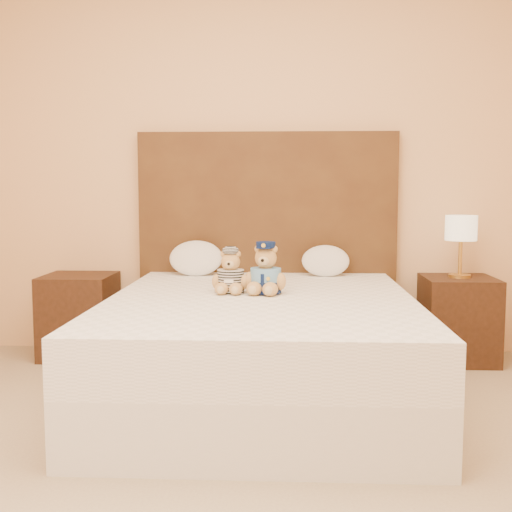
% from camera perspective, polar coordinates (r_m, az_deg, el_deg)
% --- Properties ---
extents(ground, '(4.00, 4.50, 0.00)m').
position_cam_1_polar(ground, '(2.43, -0.76, -21.39)').
color(ground, tan).
rests_on(ground, ground).
extents(room_walls, '(4.04, 4.52, 2.72)m').
position_cam_1_polar(room_walls, '(2.71, -0.18, 20.73)').
color(room_walls, '#EFBA82').
rests_on(room_walls, ground).
extents(bed, '(1.60, 2.00, 0.55)m').
position_cam_1_polar(bed, '(3.46, 0.46, -8.11)').
color(bed, white).
rests_on(bed, ground).
extents(headboard, '(1.75, 0.08, 1.50)m').
position_cam_1_polar(headboard, '(4.38, 1.00, 1.16)').
color(headboard, '#523618').
rests_on(headboard, ground).
extents(nightstand_left, '(0.45, 0.45, 0.55)m').
position_cam_1_polar(nightstand_left, '(4.46, -15.43, -5.13)').
color(nightstand_left, '#3C2013').
rests_on(nightstand_left, ground).
extents(nightstand_right, '(0.45, 0.45, 0.55)m').
position_cam_1_polar(nightstand_right, '(4.39, 17.53, -5.39)').
color(nightstand_right, '#3C2013').
rests_on(nightstand_right, ground).
extents(lamp, '(0.20, 0.20, 0.40)m').
position_cam_1_polar(lamp, '(4.31, 17.77, 2.11)').
color(lamp, gold).
rests_on(lamp, nightstand_right).
extents(teddy_police, '(0.29, 0.28, 0.28)m').
position_cam_1_polar(teddy_police, '(3.48, 0.87, -1.08)').
color(teddy_police, tan).
rests_on(teddy_police, bed).
extents(teddy_prisoner, '(0.23, 0.22, 0.24)m').
position_cam_1_polar(teddy_prisoner, '(3.51, -2.27, -1.37)').
color(teddy_prisoner, tan).
rests_on(teddy_prisoner, bed).
extents(pillow_left, '(0.35, 0.23, 0.25)m').
position_cam_1_polar(pillow_left, '(4.25, -5.36, -0.03)').
color(pillow_left, white).
rests_on(pillow_left, bed).
extents(pillow_right, '(0.31, 0.20, 0.22)m').
position_cam_1_polar(pillow_right, '(4.22, 6.20, -0.29)').
color(pillow_right, white).
rests_on(pillow_right, bed).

